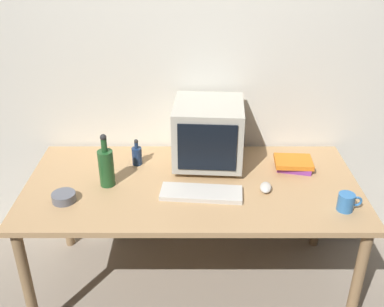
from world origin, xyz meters
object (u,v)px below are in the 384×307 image
Objects in this scene: crt_monitor at (208,133)px; bottle_tall at (106,166)px; keyboard at (201,193)px; book_stack at (294,164)px; cd_spindle at (64,197)px; bottle_short at (137,155)px; computer_mouse at (266,187)px; mug at (346,202)px.

crt_monitor reaches higher than bottle_tall.
book_stack is (0.53, 0.27, 0.02)m from keyboard.
book_stack is (0.49, -0.06, -0.16)m from crt_monitor.
bottle_tall reaches higher than book_stack.
cd_spindle is at bearing -141.17° from bottle_tall.
crt_monitor is 2.58× the size of bottle_short.
book_stack is (1.03, 0.17, -0.08)m from bottle_tall.
cd_spindle is at bearing -170.35° from keyboard.
computer_mouse reaches higher than keyboard.
book_stack is 1.27m from cd_spindle.
mug is (1.20, -0.23, -0.07)m from bottle_tall.
cd_spindle is (-0.19, -0.16, -0.09)m from bottle_tall.
mug is (1.07, -0.46, -0.01)m from bottle_short.
keyboard is 0.52m from bottle_tall.
crt_monitor reaches higher than book_stack.
crt_monitor is 0.82m from mug.
mug reaches higher than keyboard.
mug is 1.00× the size of cd_spindle.
bottle_short is (-0.41, -0.01, -0.13)m from crt_monitor.
bottle_short is at bearing -178.77° from crt_monitor.
computer_mouse is 0.84m from bottle_tall.
bottle_tall is at bearing -156.74° from crt_monitor.
bottle_tall is at bearing -120.82° from bottle_short.
bottle_tall is (-0.50, 0.10, 0.10)m from keyboard.
computer_mouse is 0.45× the size of book_stack.
crt_monitor is 0.52m from book_stack.
crt_monitor is at bearing 144.70° from mug.
mug reaches higher than cd_spindle.
bottle_tall is 0.27m from bottle_short.
bottle_tall reaches higher than cd_spindle.
cd_spindle is at bearing -164.56° from computer_mouse.
computer_mouse is 0.34× the size of bottle_tall.
computer_mouse is at bearing -44.69° from crt_monitor.
computer_mouse is at bearing 12.71° from keyboard.
bottle_short is at bearing 143.31° from keyboard.
crt_monitor reaches higher than bottle_short.
computer_mouse is 0.76m from bottle_short.
book_stack is at bearing -7.37° from crt_monitor.
crt_monitor is at bearing 145.28° from computer_mouse.
keyboard is 1.41× the size of bottle_tall.
keyboard is (-0.04, -0.34, -0.18)m from crt_monitor.
computer_mouse is (0.29, -0.29, -0.17)m from crt_monitor.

